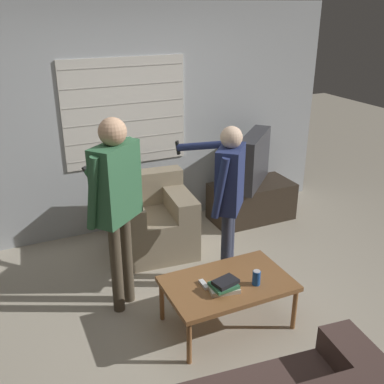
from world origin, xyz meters
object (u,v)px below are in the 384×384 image
(person_left_standing, at_px, (116,193))
(person_right_standing, at_px, (228,189))
(coffee_table, at_px, (228,286))
(spare_remote, at_px, (204,284))
(book_stack, at_px, (224,286))
(armchair_beige, at_px, (153,220))
(tv, at_px, (253,159))
(soda_can, at_px, (256,278))

(person_left_standing, xyz_separation_m, person_right_standing, (1.02, -0.05, -0.12))
(person_left_standing, bearing_deg, coffee_table, -80.00)
(person_right_standing, height_order, spare_remote, person_right_standing)
(person_left_standing, distance_m, spare_remote, 1.03)
(person_left_standing, distance_m, book_stack, 1.15)
(armchair_beige, relative_size, coffee_table, 0.84)
(tv, relative_size, spare_remote, 5.86)
(tv, relative_size, person_left_standing, 0.44)
(person_right_standing, distance_m, book_stack, 0.92)
(coffee_table, relative_size, person_left_standing, 0.60)
(tv, bearing_deg, person_left_standing, -16.89)
(armchair_beige, height_order, coffee_table, armchair_beige)
(armchair_beige, distance_m, tv, 1.46)
(tv, bearing_deg, coffee_table, 8.35)
(tv, distance_m, person_left_standing, 2.25)
(soda_can, height_order, spare_remote, soda_can)
(tv, relative_size, soda_can, 6.04)
(spare_remote, bearing_deg, soda_can, -21.78)
(coffee_table, distance_m, book_stack, 0.16)
(tv, height_order, spare_remote, tv)
(person_left_standing, bearing_deg, person_right_standing, -42.29)
(armchair_beige, relative_size, book_stack, 3.43)
(armchair_beige, xyz_separation_m, spare_remote, (-0.07, -1.42, 0.08))
(coffee_table, height_order, person_right_standing, person_right_standing)
(armchair_beige, height_order, spare_remote, armchair_beige)
(coffee_table, bearing_deg, tv, 53.02)
(book_stack, bearing_deg, spare_remote, 132.15)
(armchair_beige, relative_size, person_left_standing, 0.51)
(book_stack, bearing_deg, coffee_table, 48.63)
(person_left_standing, relative_size, soda_can, 13.66)
(armchair_beige, height_order, book_stack, armchair_beige)
(coffee_table, xyz_separation_m, spare_remote, (-0.20, 0.03, 0.05))
(armchair_beige, xyz_separation_m, tv, (1.38, 0.21, 0.44))
(tv, xyz_separation_m, spare_remote, (-1.45, -1.63, -0.35))
(armchair_beige, height_order, person_right_standing, person_right_standing)
(tv, xyz_separation_m, person_right_standing, (-0.96, -1.09, 0.19))
(person_right_standing, height_order, book_stack, person_right_standing)
(person_left_standing, height_order, spare_remote, person_left_standing)
(tv, bearing_deg, person_right_standing, 4.20)
(soda_can, bearing_deg, person_left_standing, 140.58)
(book_stack, bearing_deg, tv, 52.76)
(coffee_table, xyz_separation_m, tv, (1.25, 1.66, 0.40))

